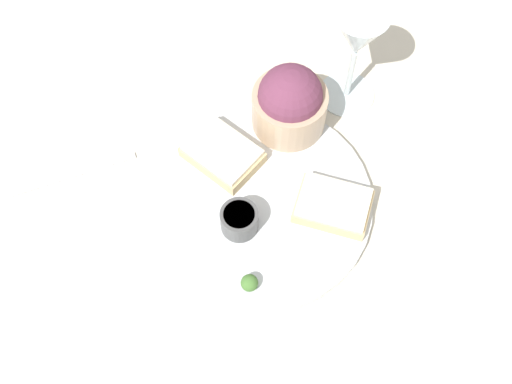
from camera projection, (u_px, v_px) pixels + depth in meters
The scene contains 10 objects.
ground_plane at pixel (256, 204), 0.84m from camera, with size 4.00×4.00×0.00m, color beige.
dinner_plate at pixel (256, 202), 0.84m from camera, with size 0.30×0.30×0.01m.
salad_bowl at pixel (290, 102), 0.84m from camera, with size 0.10×0.10×0.10m.
sauce_ramekin at pixel (239, 219), 0.79m from camera, with size 0.05×0.05×0.03m.
cheese_toast_near at pixel (222, 153), 0.85m from camera, with size 0.12×0.10×0.03m.
cheese_toast_far at pixel (333, 205), 0.81m from camera, with size 0.10×0.07×0.03m.
wine_glass at pixel (357, 41), 0.82m from camera, with size 0.08×0.08×0.16m.
garnish at pixel (249, 283), 0.77m from camera, with size 0.02×0.02×0.02m.
napkin at pixel (450, 190), 0.85m from camera, with size 0.19×0.18×0.01m.
fork at pixel (74, 174), 0.86m from camera, with size 0.14×0.10×0.01m.
Camera 1 is at (0.09, -0.36, 0.75)m, focal length 45.00 mm.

